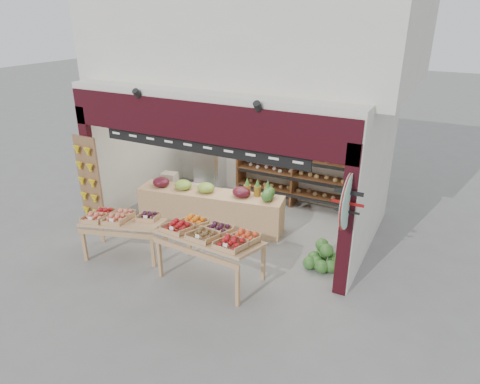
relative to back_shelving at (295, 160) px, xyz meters
name	(u,v)px	position (x,y,z in m)	size (l,w,h in m)	color
ground	(228,231)	(-0.76, -1.96, -1.14)	(60.00, 60.00, 0.00)	slate
shop_structure	(263,36)	(-0.76, -0.34, 2.78)	(6.36, 5.12, 5.40)	beige
banana_board	(88,179)	(-3.49, -3.13, -0.02)	(0.60, 0.15, 1.80)	brown
gift_sign	(348,201)	(1.99, -3.10, 0.61)	(0.04, 0.93, 0.92)	#A0CAB7
back_shelving	(295,160)	(0.00, 0.00, 0.00)	(2.96, 0.48, 1.83)	brown
refrigerator	(210,158)	(-2.30, -0.09, -0.27)	(0.67, 0.67, 1.73)	silver
cardboard_stack	(178,188)	(-2.75, -0.97, -0.90)	(1.02, 0.77, 0.65)	silver
mid_counter	(210,207)	(-1.23, -1.92, -0.70)	(3.26, 1.17, 1.02)	tan
display_table_left	(119,219)	(-2.16, -3.71, -0.40)	(1.66, 1.24, 0.96)	tan
display_table_right	(210,235)	(-0.16, -3.64, -0.27)	(1.80, 1.08, 1.10)	tan
watermelon_pile	(323,259)	(1.50, -2.38, -0.97)	(0.67, 0.63, 0.48)	#1D4918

